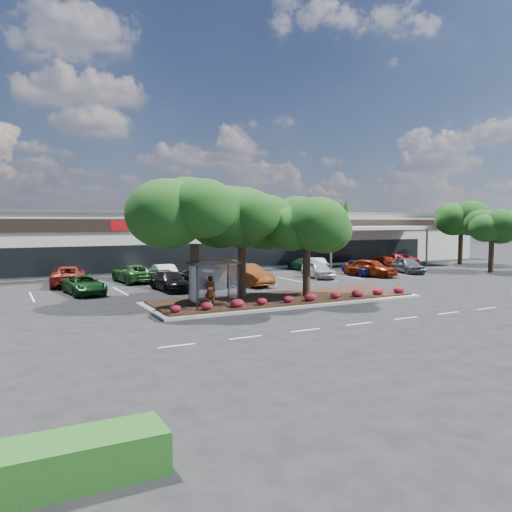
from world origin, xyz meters
name	(u,v)px	position (x,y,z in m)	size (l,w,h in m)	color
ground	(347,308)	(0.00, 0.00, 0.00)	(160.00, 160.00, 0.00)	black
retail_store	(171,238)	(0.06, 33.91, 3.15)	(80.40, 25.20, 6.25)	silver
landscape_island	(285,299)	(-2.00, 4.00, 0.12)	(18.00, 6.00, 0.26)	#A0A09B
lane_markings	(263,287)	(-0.14, 10.42, 0.01)	(33.12, 20.06, 0.01)	silver
shrub_row	(302,297)	(-2.00, 1.90, 0.51)	(17.00, 0.80, 0.50)	maroon
bus_shelter	(212,271)	(-7.50, 2.95, 2.31)	(2.75, 1.55, 2.59)	black
island_tree_west	(194,238)	(-8.00, 4.50, 4.21)	(7.20, 7.20, 7.89)	#1F3E13
island_tree_mid	(242,241)	(-4.50, 5.20, 3.92)	(6.60, 6.60, 7.32)	#1F3E13
island_tree_east	(307,247)	(-0.50, 3.70, 3.51)	(5.80, 5.80, 6.50)	#1F3E13
hedge_south_west	(37,468)	(-18.00, -13.50, 0.45)	(5.00, 1.30, 0.90)	#134315
tree_east_near	(492,240)	(26.00, 10.00, 3.25)	(5.60, 5.60, 6.51)	#1F3E13
tree_east_far	(461,233)	(31.00, 18.00, 3.81)	(6.40, 6.40, 7.62)	#1F3E13
conifer_north_east	(346,225)	(34.00, 44.00, 4.50)	(3.96, 3.96, 9.00)	#1F3E13
person_waiting	(210,291)	(-7.62, 3.01, 1.14)	(0.64, 0.42, 1.77)	#594C47
light_pole	(225,233)	(4.46, 27.97, 3.91)	(1.43, 0.68, 8.88)	#A0A09B
survey_stake	(512,288)	(12.35, -2.01, 0.66)	(0.08, 0.14, 1.03)	tan
car_0	(84,285)	(-13.10, 13.12, 0.67)	(2.24, 4.85, 1.35)	#124317
car_1	(170,281)	(-7.09, 12.12, 0.70)	(1.96, 4.83, 1.40)	black
car_2	(202,277)	(-4.12, 13.16, 0.74)	(2.46, 5.35, 1.49)	black
car_3	(235,273)	(-0.41, 15.01, 0.75)	(1.77, 4.40, 1.50)	#16541D
car_4	(247,275)	(-0.65, 12.10, 0.86)	(1.82, 5.22, 1.72)	#6B3011
car_5	(318,270)	(7.48, 13.90, 0.76)	(1.79, 4.45, 1.52)	#B9B9B9
car_6	(359,267)	(12.34, 14.02, 0.75)	(1.78, 4.42, 1.51)	navy
car_7	(371,268)	(12.54, 12.56, 0.84)	(2.00, 4.96, 1.69)	maroon
car_8	(408,265)	(17.96, 13.33, 0.79)	(1.86, 4.63, 1.58)	#56575E
car_9	(68,276)	(-13.51, 18.61, 0.80)	(2.64, 5.73, 1.59)	maroon
car_10	(133,273)	(-8.31, 18.51, 0.75)	(2.50, 5.43, 1.51)	#215621
car_11	(163,273)	(-5.92, 17.87, 0.75)	(1.60, 4.58, 1.51)	silver
car_12	(230,267)	(1.48, 20.25, 0.74)	(2.08, 5.11, 1.48)	#824F03
car_13	(236,267)	(2.46, 20.76, 0.67)	(1.58, 3.93, 1.34)	maroon
car_14	(303,264)	(10.21, 20.62, 0.66)	(1.86, 4.58, 1.33)	#1D4D2B
car_15	(315,265)	(10.12, 18.33, 0.75)	(1.60, 4.57, 1.51)	slate
car_16	(382,262)	(19.24, 18.57, 0.66)	(1.86, 4.57, 1.33)	maroon
car_17	(393,261)	(20.76, 18.51, 0.79)	(2.61, 5.65, 1.57)	maroon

